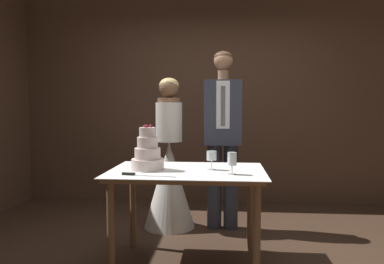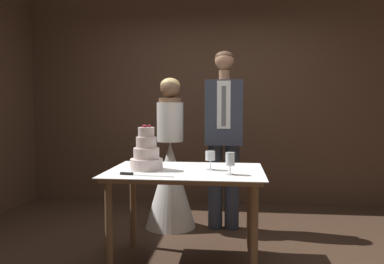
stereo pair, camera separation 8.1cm
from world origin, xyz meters
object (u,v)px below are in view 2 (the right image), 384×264
(tiered_cake, at_px, (146,154))
(wine_glass_near, at_px, (230,160))
(wine_glass_middle, at_px, (210,156))
(cake_knife, at_px, (136,174))
(groom, at_px, (224,132))
(bride, at_px, (170,173))
(cake_table, at_px, (186,181))

(tiered_cake, bearing_deg, wine_glass_near, -12.65)
(wine_glass_middle, bearing_deg, cake_knife, -150.55)
(tiered_cake, distance_m, cake_knife, 0.29)
(cake_knife, xyz_separation_m, groom, (0.62, 1.21, 0.24))
(cake_knife, relative_size, bride, 0.26)
(cake_knife, height_order, wine_glass_middle, wine_glass_middle)
(cake_knife, xyz_separation_m, bride, (0.05, 1.21, -0.20))
(cake_table, xyz_separation_m, wine_glass_near, (0.36, -0.17, 0.20))
(cake_table, bearing_deg, wine_glass_near, -25.37)
(cake_table, bearing_deg, groom, 72.95)
(wine_glass_middle, height_order, bride, bride)
(cake_knife, bearing_deg, groom, 70.43)
(cake_table, distance_m, tiered_cake, 0.39)
(cake_knife, bearing_deg, cake_table, 47.32)
(cake_knife, bearing_deg, tiered_cake, 93.92)
(cake_knife, distance_m, wine_glass_near, 0.71)
(groom, bearing_deg, wine_glass_near, -86.10)
(cake_table, bearing_deg, cake_knife, -140.37)
(cake_knife, distance_m, bride, 1.22)
(cake_table, height_order, cake_knife, cake_knife)
(bride, bearing_deg, wine_glass_middle, -61.98)
(wine_glass_near, xyz_separation_m, groom, (-0.07, 1.10, 0.13))
(cake_table, relative_size, wine_glass_middle, 8.12)
(wine_glass_middle, bearing_deg, tiered_cake, -175.55)
(cake_table, distance_m, wine_glass_near, 0.45)
(cake_knife, height_order, groom, groom)
(bride, bearing_deg, wine_glass_near, -59.63)
(tiered_cake, relative_size, wine_glass_middle, 2.38)
(cake_knife, distance_m, groom, 1.38)
(tiered_cake, bearing_deg, cake_table, 3.17)
(tiered_cake, distance_m, wine_glass_middle, 0.52)
(wine_glass_middle, relative_size, bride, 0.10)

